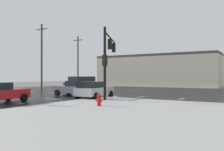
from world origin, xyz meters
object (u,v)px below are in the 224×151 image
Objects in this scene: utility_pole_far at (42,55)px; utility_pole_distant at (78,60)px; traffic_signal_mast at (108,53)px; sedan_silver at (94,90)px; fire_hydrant at (99,100)px; suv_blue at (82,84)px; sedan_grey at (76,88)px.

utility_pole_distant is at bearing 99.51° from utility_pole_far.
traffic_signal_mast is 27.00m from utility_pole_distant.
sedan_silver is at bearing 68.23° from traffic_signal_mast.
suv_blue reaches higher than fire_hydrant.
utility_pole_distant is (-18.92, 19.24, 1.03)m from traffic_signal_mast.
sedan_grey is (3.88, -6.01, -0.24)m from suv_blue.
fire_hydrant is 0.16× the size of suv_blue.
fire_hydrant is at bearing -177.39° from traffic_signal_mast.
utility_pole_distant is at bearing -51.40° from sedan_grey.
utility_pole_far is (-8.34, 0.73, 4.18)m from suv_blue.
traffic_signal_mast reaches higher than fire_hydrant.
suv_blue is 1.07× the size of sedan_silver.
fire_hydrant is at bearing -148.45° from sedan_silver.
fire_hydrant is at bearing 48.53° from suv_blue.
suv_blue is 16.13m from utility_pole_distant.
traffic_signal_mast is at bearing -25.56° from utility_pole_far.
fire_hydrant is 16.96m from suv_blue.
suv_blue is (-8.72, 7.43, -3.08)m from traffic_signal_mast.
traffic_signal_mast is 1.31× the size of sedan_silver.
utility_pole_distant reaches higher than traffic_signal_mast.
sedan_silver is (-1.50, -0.04, -3.32)m from traffic_signal_mast.
utility_pole_far is at bearing 55.79° from sedan_silver.
utility_pole_distant is (-1.86, 11.08, -0.07)m from utility_pole_far.
suv_blue is at bearing 37.60° from sedan_silver.
traffic_signal_mast is 11.87m from suv_blue.
utility_pole_far is 1.01× the size of utility_pole_distant.
sedan_grey is at bearing -28.87° from utility_pole_far.
traffic_signal_mast reaches higher than sedan_silver.
utility_pole_distant reaches higher than suv_blue.
sedan_grey is at bearing 39.69° from suv_blue.
utility_pole_far is (-17.06, 8.16, 1.10)m from traffic_signal_mast.
traffic_signal_mast is at bearing 115.99° from fire_hydrant.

